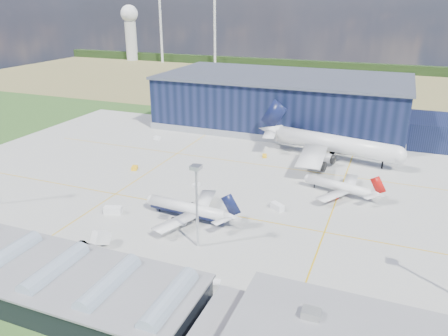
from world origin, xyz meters
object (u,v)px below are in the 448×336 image
Objects in this scene: airliner_navy at (188,202)px; gse_van_c at (210,286)px; airliner_widebody at (335,135)px; airstair at (102,241)px; gse_van_a at (113,210)px; gse_cart_a at (196,185)px; gse_van_b at (277,207)px; gse_tug_c at (265,156)px; car_b at (84,244)px; airliner_red at (340,182)px; gse_cart_b at (157,138)px; light_mast_center at (197,193)px; hangar at (288,104)px; gse_tug_a at (135,168)px.

gse_van_c is (19.88, -29.34, -4.11)m from airliner_navy.
airliner_widebody reaches higher than airstair.
gse_cart_a is (14.72, 28.35, -0.59)m from gse_van_a.
airliner_widebody is 13.74× the size of gse_van_b.
car_b is (-24.26, -85.46, 0.02)m from gse_tug_c.
airliner_red reaches higher than gse_cart_b.
airliner_widebody is (22.66, 82.55, -5.03)m from light_mast_center.
light_mast_center is at bearing -170.08° from gse_van_b.
airliner_navy is 27.15m from airstair.
airstair is at bearing -96.95° from hangar.
gse_cart_a is 32.06m from gse_van_b.
gse_van_c is (56.89, -57.99, 0.49)m from gse_tug_a.
gse_van_a is 1.64× the size of gse_cart_b.
gse_cart_a is 48.38m from car_b.
gse_van_a is 48.66m from gse_van_c.
gse_van_b is (60.31, -13.17, 0.38)m from gse_tug_a.
airliner_widebody is 11.85× the size of gse_van_a.
airliner_widebody is 19.38× the size of gse_cart_b.
airliner_widebody is at bearing 69.28° from gse_cart_a.
gse_cart_a is at bearing 13.77° from gse_van_c.
hangar is 54.17× the size of gse_cart_a.
gse_cart_a is at bearing -4.03° from car_b.
gse_van_a is at bearing 18.97° from airliner_navy.
car_b is (18.22, -53.18, -0.06)m from gse_tug_a.
gse_cart_b is at bearing -48.87° from airliner_navy.
gse_tug_c is (-17.82, 45.45, -0.45)m from gse_van_b.
gse_van_c is (17.61, -140.80, -10.43)m from hangar.
gse_van_a is at bearing -129.99° from gse_tug_c.
gse_van_c is at bearing 88.05° from airliner_red.
airliner_red is 10.27× the size of gse_tug_c.
gse_van_c is (10.43, -16.00, -14.25)m from light_mast_center.
gse_van_c is (14.41, -90.27, 0.57)m from gse_tug_c.
gse_tug_a is at bearing -159.87° from gse_tug_c.
hangar is 51.75m from airliner_widebody.
gse_van_c is at bearing -137.57° from gse_van_a.
hangar is at bearing -7.27° from gse_van_c.
gse_van_b is 0.94× the size of gse_van_c.
gse_cart_b is 95.55m from car_b.
light_mast_center is at bearing -136.91° from gse_cart_b.
light_mast_center reaches higher than airstair.
hangar is 85.83m from airliner_red.
airliner_widebody is 11.98× the size of airstair.
light_mast_center is 6.99× the size of gse_cart_b.
airliner_widebody is at bearing 72.80° from airstair.
gse_van_a is at bearing -87.81° from gse_tug_a.
gse_tug_c is 0.57× the size of gse_van_c.
hangar is 142.29m from gse_van_c.
airliner_widebody is at bearing 26.25° from gse_van_b.
airliner_red is 8.70× the size of gse_cart_b.
gse_cart_b is (-48.72, 66.21, -4.58)m from airliner_navy.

